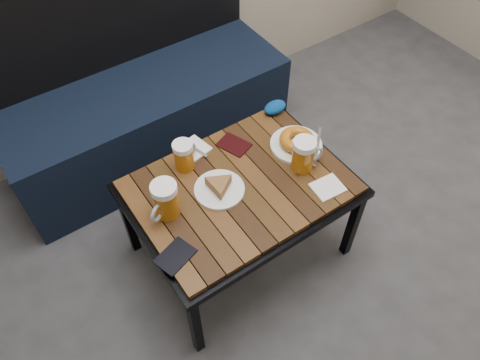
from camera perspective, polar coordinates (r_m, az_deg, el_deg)
bench at (r=2.42m, az=-11.45°, el=8.28°), size 1.40×0.50×0.95m
cafe_table at (r=1.83m, az=-0.00°, el=-1.43°), size 0.84×0.62×0.47m
beer_mug_left at (r=1.67m, az=-9.10°, el=-2.42°), size 0.14×0.12×0.15m
beer_mug_centre at (r=1.82m, az=-6.83°, el=3.01°), size 0.12×0.10×0.13m
beer_mug_right at (r=1.81m, az=7.79°, el=3.08°), size 0.14×0.10×0.14m
plate_pie at (r=1.76m, az=-2.55°, el=-0.88°), size 0.19×0.19×0.05m
plate_bagel at (r=1.92m, az=6.91°, el=4.62°), size 0.25×0.25×0.06m
napkin_left at (r=1.92m, az=-5.70°, el=3.82°), size 0.13×0.15×0.01m
napkin_right at (r=1.81m, az=10.64°, el=-0.89°), size 0.12×0.11×0.01m
passport_navy at (r=1.63m, az=-7.89°, el=-9.17°), size 0.15×0.13×0.01m
passport_burgundy at (r=1.93m, az=-0.75°, el=4.32°), size 0.13×0.15×0.01m
knit_pouch at (r=2.07m, az=4.28°, el=8.83°), size 0.11×0.08×0.05m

